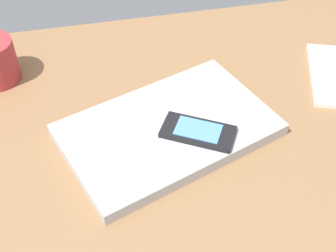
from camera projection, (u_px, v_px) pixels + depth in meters
The scene contains 3 objects.
desk_surface at pixel (177, 150), 77.17cm from camera, with size 120.00×80.00×3.00cm, color olive.
laptop_closed at pixel (168, 130), 76.84cm from camera, with size 34.39×21.49×2.24cm, color #B7BABC.
cell_phone_on_laptop at pixel (198, 132), 74.27cm from camera, with size 13.08×10.90×1.03cm.
Camera 1 is at (12.69, 50.44, 58.67)cm, focal length 48.80 mm.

